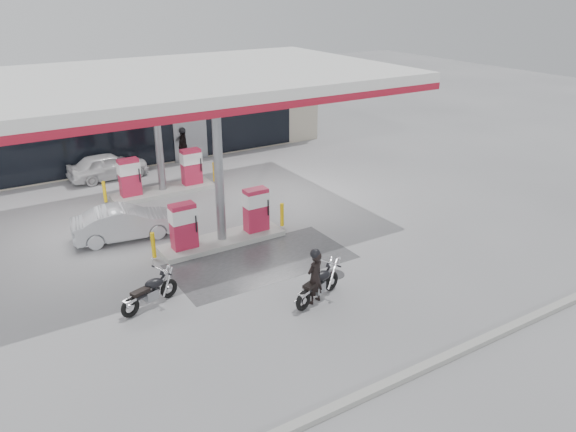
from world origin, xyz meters
The scene contains 16 objects.
ground centered at (0.00, 0.00, 0.00)m, with size 90.00×90.00×0.00m, color gray.
wet_patch centered at (0.50, 0.00, 0.00)m, with size 6.00×3.00×0.00m, color #4C4C4F.
drain_cover centered at (2.00, -2.00, 0.00)m, with size 0.70×0.70×0.01m, color #38383A.
kerb centered at (0.00, -7.00, 0.07)m, with size 28.00×0.25×0.15m, color gray.
store_building centered at (0.01, 15.94, 2.01)m, with size 22.00×8.22×4.00m.
canopy centered at (0.00, 5.00, 5.27)m, with size 16.00×10.02×5.51m.
pump_island_near centered at (0.00, 2.00, 0.71)m, with size 5.14×1.30×1.78m.
pump_island_far centered at (0.00, 8.00, 0.71)m, with size 5.14×1.30×1.78m.
main_motorcycle centered at (0.73, -2.97, 0.46)m, with size 1.95×0.96×1.04m.
biker_main centered at (0.55, -3.04, 0.81)m, with size 0.59×0.39×1.62m, color black.
parked_motorcycle centered at (-3.56, -0.77, 0.44)m, with size 1.89×0.88×1.00m.
sedan_white centered at (-1.47, 11.20, 0.63)m, with size 1.48×3.67×1.25m, color silver.
attendant centered at (-1.39, 9.00, 0.82)m, with size 0.80×0.62×1.65m, color #5B5C60.
hatchback_silver centered at (-2.79, 4.20, 0.60)m, with size 1.28×3.67×1.21m, color #AFB2B7.
parked_car_right centered at (10.00, 14.00, 0.50)m, with size 1.66×3.60×1.00m, color navy.
biker_walking centered at (2.56, 11.80, 0.85)m, with size 1.00×0.42×1.70m, color black.
Camera 1 is at (-7.53, -14.62, 8.65)m, focal length 35.00 mm.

